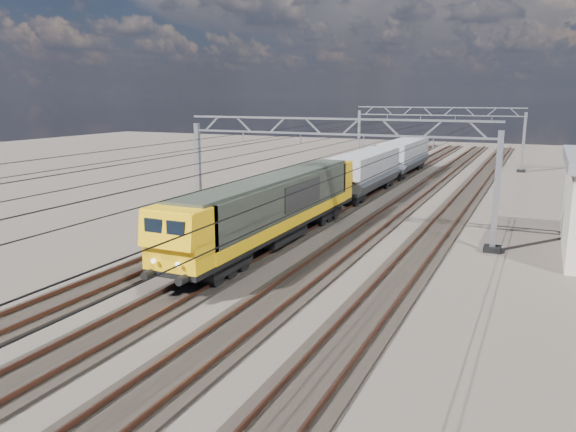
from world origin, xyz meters
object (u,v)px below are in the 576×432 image
at_px(catenary_gantry_far, 437,135).
at_px(hopper_wagon_mid, 404,154).
at_px(catenary_gantry_mid, 331,171).
at_px(locomotive, 275,205).
at_px(hopper_wagon_lead, 365,170).

xyz_separation_m(catenary_gantry_far, hopper_wagon_mid, (-2.00, -7.79, -1.67)).
xyz_separation_m(catenary_gantry_mid, hopper_wagon_mid, (-2.00, 28.21, -1.67)).
distance_m(catenary_gantry_far, hopper_wagon_mid, 8.22).
height_order(locomotive, hopper_wagon_lead, locomotive).
bearing_deg(catenary_gantry_mid, locomotive, -118.47).
relative_size(catenary_gantry_mid, hopper_wagon_lead, 1.53).
bearing_deg(catenary_gantry_far, catenary_gantry_mid, -90.00).
bearing_deg(locomotive, catenary_gantry_far, 87.12).
distance_m(catenary_gantry_far, hopper_wagon_lead, 22.15).
relative_size(locomotive, hopper_wagon_lead, 1.62).
distance_m(catenary_gantry_far, locomotive, 39.77).
relative_size(catenary_gantry_far, hopper_wagon_mid, 1.53).
xyz_separation_m(catenary_gantry_mid, catenary_gantry_far, (0.00, 36.00, 0.00)).
height_order(catenary_gantry_mid, locomotive, catenary_gantry_mid).
xyz_separation_m(catenary_gantry_mid, locomotive, (-2.00, -3.69, -1.58)).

